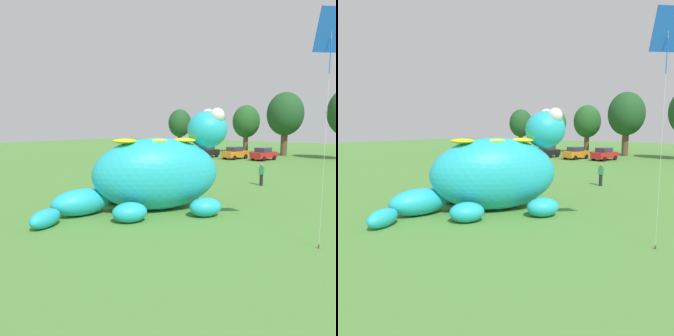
# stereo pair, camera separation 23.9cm
# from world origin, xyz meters

# --- Properties ---
(ground_plane) EXTENTS (160.00, 160.00, 0.00)m
(ground_plane) POSITION_xyz_m (0.00, 0.00, 0.00)
(ground_plane) COLOR #4C8438
(giant_inflatable_creature) EXTENTS (7.68, 10.84, 5.64)m
(giant_inflatable_creature) POSITION_xyz_m (0.47, 0.17, 2.06)
(giant_inflatable_creature) COLOR #23B2C6
(giant_inflatable_creature) RESTS_ON ground
(car_black) EXTENTS (2.22, 4.24, 1.72)m
(car_black) POSITION_xyz_m (-13.34, 27.93, 0.86)
(car_black) COLOR black
(car_black) RESTS_ON ground
(car_orange) EXTENTS (2.47, 4.34, 1.72)m
(car_orange) POSITION_xyz_m (-9.01, 28.41, 0.86)
(car_orange) COLOR orange
(car_orange) RESTS_ON ground
(car_red) EXTENTS (2.47, 4.34, 1.72)m
(car_red) POSITION_xyz_m (-5.23, 29.29, 0.86)
(car_red) COLOR red
(car_red) RESTS_ON ground
(tree_far_left) EXTENTS (4.37, 4.37, 7.75)m
(tree_far_left) POSITION_xyz_m (-25.51, 37.73, 5.07)
(tree_far_left) COLOR brown
(tree_far_left) RESTS_ON ground
(tree_left) EXTENTS (4.31, 4.31, 7.66)m
(tree_left) POSITION_xyz_m (-18.80, 38.87, 5.01)
(tree_left) COLOR brown
(tree_left) RESTS_ON ground
(tree_mid_left) EXTENTS (4.58, 4.58, 8.13)m
(tree_mid_left) POSITION_xyz_m (-12.56, 39.23, 5.31)
(tree_mid_left) COLOR brown
(tree_mid_left) RESTS_ON ground
(tree_centre_left) EXTENTS (5.49, 5.49, 9.75)m
(tree_centre_left) POSITION_xyz_m (-5.44, 37.74, 6.38)
(tree_centre_left) COLOR brown
(tree_centre_left) RESTS_ON ground
(spectator_near_inflatable) EXTENTS (0.38, 0.26, 1.71)m
(spectator_near_inflatable) POSITION_xyz_m (-1.30, 7.19, 0.85)
(spectator_near_inflatable) COLOR #726656
(spectator_near_inflatable) RESTS_ON ground
(spectator_mid_field) EXTENTS (0.38, 0.26, 1.71)m
(spectator_mid_field) POSITION_xyz_m (2.15, 10.82, 0.85)
(spectator_mid_field) COLOR black
(spectator_mid_field) RESTS_ON ground
(tethered_flying_kite) EXTENTS (1.13, 1.13, 8.70)m
(tethered_flying_kite) POSITION_xyz_m (9.19, -0.57, 7.84)
(tethered_flying_kite) COLOR brown
(tethered_flying_kite) RESTS_ON ground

